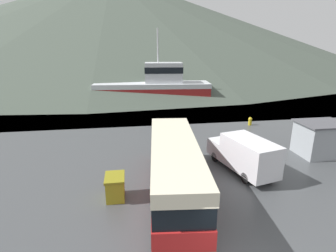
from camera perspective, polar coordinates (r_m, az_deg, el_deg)
water_surface at (r=147.32m, az=-7.48°, el=13.68°), size 240.00×240.00×0.00m
hill_backdrop at (r=150.76m, az=-11.61°, el=21.66°), size 233.40×233.40×42.57m
tour_bus at (r=15.14m, az=1.39°, el=-8.49°), size 3.63×10.73×3.09m
delivery_van at (r=18.56m, az=16.18°, el=-5.77°), size 3.32×6.01×2.45m
fishing_boat at (r=41.29m, az=-2.94°, el=8.55°), size 18.09×6.17×10.78m
storage_bin at (r=15.38m, az=-11.41°, el=-12.86°), size 1.09×1.49×1.36m
dock_kiosk at (r=23.67m, az=30.22°, el=-2.41°), size 3.51×2.84×2.65m
small_boat at (r=50.05m, az=-18.35°, el=7.23°), size 3.24×7.34×0.98m
mooring_bollard at (r=29.82m, az=17.44°, el=1.07°), size 0.42×0.42×0.88m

